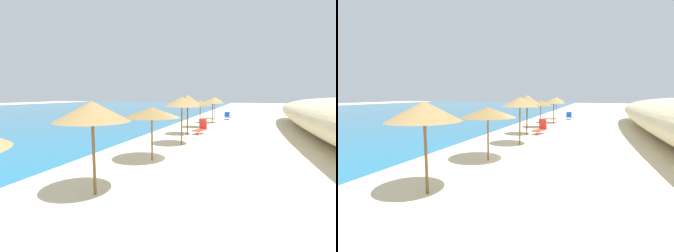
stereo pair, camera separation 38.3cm
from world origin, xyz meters
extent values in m
plane|color=beige|center=(0.00, 0.00, 0.00)|extent=(160.00, 160.00, 0.00)
cylinder|color=brown|center=(-5.20, 2.25, 1.17)|extent=(0.09, 0.09, 2.33)
cone|color=olive|center=(-5.20, 2.25, 2.48)|extent=(2.20, 2.20, 0.59)
cylinder|color=brown|center=(-1.08, 2.13, 1.05)|extent=(0.09, 0.09, 2.10)
cone|color=olive|center=(-1.08, 2.13, 2.18)|extent=(2.51, 2.51, 0.45)
cylinder|color=brown|center=(2.80, 1.85, 1.20)|extent=(0.09, 0.09, 2.41)
cone|color=olive|center=(2.80, 1.85, 2.54)|extent=(2.22, 2.22, 0.57)
cylinder|color=brown|center=(6.54, 2.47, 1.19)|extent=(0.10, 0.10, 2.38)
cone|color=olive|center=(6.54, 2.47, 2.58)|extent=(2.02, 2.02, 0.69)
cylinder|color=brown|center=(10.83, 2.41, 1.06)|extent=(0.08, 0.08, 2.13)
cone|color=olive|center=(10.83, 2.41, 2.22)|extent=(2.13, 2.13, 0.49)
cylinder|color=brown|center=(14.83, 1.94, 1.10)|extent=(0.09, 0.09, 2.19)
cone|color=olive|center=(14.83, 1.94, 2.31)|extent=(2.34, 2.34, 0.54)
cylinder|color=brown|center=(19.10, 2.37, 1.11)|extent=(0.08, 0.08, 2.23)
cone|color=#9E7F4C|center=(19.10, 2.37, 2.36)|extent=(1.98, 1.98, 0.57)
cube|color=red|center=(7.04, 1.67, 0.30)|extent=(1.48, 0.89, 0.07)
cube|color=red|center=(7.67, 1.52, 0.71)|extent=(0.31, 0.63, 0.81)
cylinder|color=silver|center=(6.52, 2.05, 0.13)|extent=(0.04, 0.04, 0.27)
cylinder|color=silver|center=(6.41, 1.54, 0.13)|extent=(0.04, 0.04, 0.27)
cylinder|color=silver|center=(7.67, 1.79, 0.13)|extent=(0.04, 0.04, 0.27)
cylinder|color=silver|center=(7.55, 1.29, 0.13)|extent=(0.04, 0.04, 0.27)
cube|color=blue|center=(19.00, 0.78, 0.28)|extent=(1.39, 0.89, 0.07)
cube|color=blue|center=(19.60, 0.90, 0.59)|extent=(0.34, 0.67, 0.62)
cylinder|color=silver|center=(18.41, 0.93, 0.12)|extent=(0.04, 0.04, 0.24)
cylinder|color=silver|center=(18.52, 0.40, 0.12)|extent=(0.04, 0.04, 0.24)
cylinder|color=silver|center=(19.48, 1.16, 0.12)|extent=(0.04, 0.04, 0.24)
cylinder|color=silver|center=(19.60, 0.63, 0.12)|extent=(0.04, 0.04, 0.24)
camera|label=1|loc=(-11.22, -2.13, 2.96)|focal=26.60mm
camera|label=2|loc=(-11.09, -2.49, 2.96)|focal=26.60mm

